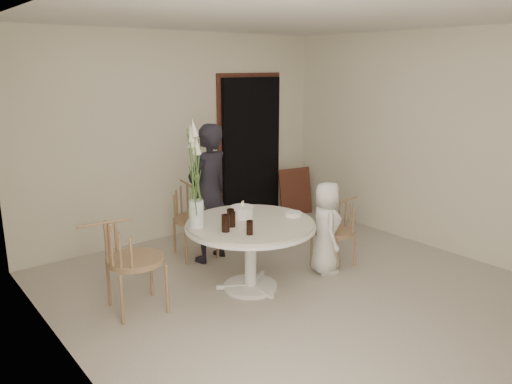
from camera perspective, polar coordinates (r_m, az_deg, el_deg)
ground at (r=5.36m, az=4.05°, el=-10.80°), size 4.50×4.50×0.00m
room_shell at (r=4.90m, az=4.39°, el=6.62°), size 4.50×4.50×4.50m
doorway at (r=7.38m, az=-0.58°, el=4.80°), size 1.00×0.10×2.10m
door_trim at (r=7.40m, az=-0.78°, el=5.30°), size 1.12×0.03×2.22m
table at (r=5.10m, az=-0.65°, el=-4.64°), size 1.33×1.33×0.73m
picture_frame at (r=7.77m, az=4.52°, el=0.05°), size 0.56×0.25×0.72m
chair_far at (r=6.15m, az=-7.41°, el=-1.92°), size 0.54×0.57×0.87m
chair_right at (r=5.86m, az=9.55°, el=-3.50°), size 0.49×0.46×0.77m
chair_left at (r=4.77m, az=-15.14°, el=-6.69°), size 0.60×0.56×0.93m
girl at (r=5.84m, az=-5.44°, el=-0.17°), size 0.67×0.51×1.63m
boy at (r=5.60m, az=8.03°, el=-4.08°), size 0.55×0.60×1.04m
birthday_cake at (r=5.20m, az=-1.62°, el=-2.28°), size 0.24×0.24×0.17m
cola_tumbler_a at (r=4.90m, az=-2.77°, el=-3.13°), size 0.09×0.09×0.15m
cola_tumbler_b at (r=4.67m, az=-0.73°, el=-4.09°), size 0.06×0.06×0.13m
cola_tumbler_c at (r=4.76m, az=-3.50°, el=-3.58°), size 0.08×0.08×0.17m
cola_tumbler_d at (r=4.97m, az=-2.92°, el=-2.84°), size 0.10×0.10×0.16m
plate_stack at (r=5.26m, az=4.26°, el=-2.53°), size 0.20×0.20×0.04m
flower_vase at (r=4.82m, az=-6.94°, el=1.04°), size 0.14×0.14×1.07m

